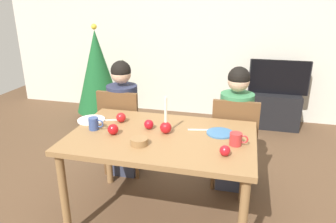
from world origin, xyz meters
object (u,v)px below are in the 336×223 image
person_right_child (235,131)px  apple_far_edge (121,117)px  chair_left (122,127)px  tv (279,77)px  plate_left (91,120)px  mug_right (236,139)px  tv_stand (275,110)px  candle_centerpiece (166,126)px  christmas_tree (97,71)px  mug_left (94,124)px  bowl_walnuts (139,142)px  apple_by_right_mug (149,124)px  plate_right (220,133)px  apple_by_left_plate (225,151)px  apple_near_candle (113,129)px  chair_right (234,138)px  dining_table (162,145)px  person_left_child (123,120)px

person_right_child → apple_far_edge: 1.06m
chair_left → tv: bearing=46.7°
plate_left → mug_right: (1.21, -0.18, 0.04)m
tv_stand → candle_centerpiece: bearing=-114.0°
tv_stand → christmas_tree: size_ratio=0.46×
person_right_child → plate_left: bearing=-157.2°
christmas_tree → mug_left: size_ratio=11.24×
person_right_child → tv_stand: bearing=73.4°
bowl_walnuts → apple_by_right_mug: bearing=94.0°
tv → plate_right: tv is taller
plate_left → apple_far_edge: 0.26m
chair_left → apple_by_left_plate: size_ratio=12.46×
chair_left → candle_centerpiece: 0.87m
mug_right → apple_by_right_mug: size_ratio=1.72×
plate_right → apple_far_edge: bearing=177.1°
person_right_child → apple_near_candle: bearing=-141.2°
mug_left → chair_right: bearing=30.6°
tv_stand → dining_table: bearing=-114.0°
chair_right → apple_by_right_mug: (-0.66, -0.51, 0.28)m
mug_left → mug_right: 1.10m
chair_left → plate_left: chair_left is taller
plate_left → mug_right: 1.22m
person_left_child → apple_far_edge: bearing=-69.5°
tv_stand → person_left_child: bearing=-133.8°
dining_table → person_left_child: (-0.57, 0.64, -0.10)m
plate_left → plate_right: size_ratio=1.11×
mug_right → apple_near_candle: size_ratio=1.59×
tv_stand → candle_centerpiece: 2.53m
person_right_child → apple_far_edge: person_right_child is taller
candle_centerpiece → apple_far_edge: (-0.42, 0.13, -0.02)m
person_left_child → apple_far_edge: person_left_child is taller
person_left_child → mug_left: 0.70m
candle_centerpiece → plate_right: (0.41, 0.09, -0.06)m
tv → bowl_walnuts: bearing=-114.4°
chair_left → tv: 2.33m
candle_centerpiece → christmas_tree: bearing=128.1°
person_left_child → mug_left: (0.03, -0.66, 0.23)m
plate_right → apple_far_edge: (-0.83, 0.04, 0.03)m
christmas_tree → bowl_walnuts: bearing=-57.6°
plate_right → apple_near_candle: bearing=-165.2°
candle_centerpiece → plate_right: candle_centerpiece is taller
apple_far_edge → tv_stand: bearing=56.2°
tv_stand → plate_left: size_ratio=2.78×
apple_near_candle → chair_left: bearing=107.2°
plate_right → apple_near_candle: (-0.79, -0.21, 0.04)m
chair_left → apple_by_right_mug: bearing=-49.4°
mug_right → dining_table: bearing=176.3°
mug_right → plate_left: bearing=171.6°
person_left_child → mug_right: person_left_child is taller
christmas_tree → apple_far_edge: (1.09, -1.79, 0.07)m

